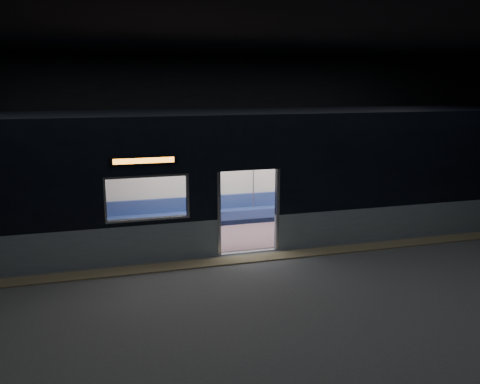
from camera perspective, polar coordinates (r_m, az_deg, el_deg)
name	(u,v)px	position (r m, az deg, el deg)	size (l,w,h in m)	color
station_floor	(262,267)	(11.60, 2.49, -8.41)	(24.00, 14.00, 0.01)	#47494C
station_envelope	(264,103)	(10.87, 2.67, 10.00)	(24.00, 14.00, 5.00)	black
tactile_strip	(255,258)	(12.09, 1.64, -7.45)	(22.80, 0.50, 0.03)	#8C7F59
metro_car	(232,168)	(13.48, -0.93, 2.66)	(18.00, 3.04, 3.35)	#8EA0A9
passenger	(325,192)	(15.73, 9.52, 0.00)	(0.42, 0.71, 1.38)	black
handbag	(327,198)	(15.54, 9.74, -0.63)	(0.27, 0.23, 0.14)	black
transit_map	(362,168)	(16.52, 13.49, 2.69)	(0.92, 0.03, 0.60)	white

